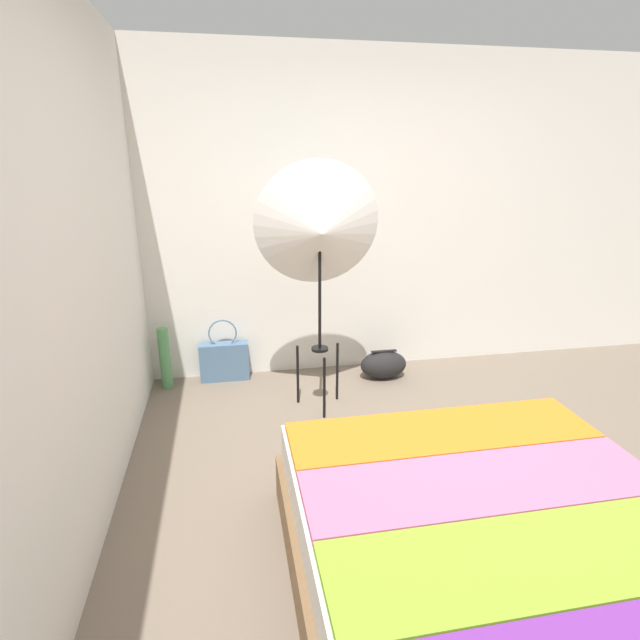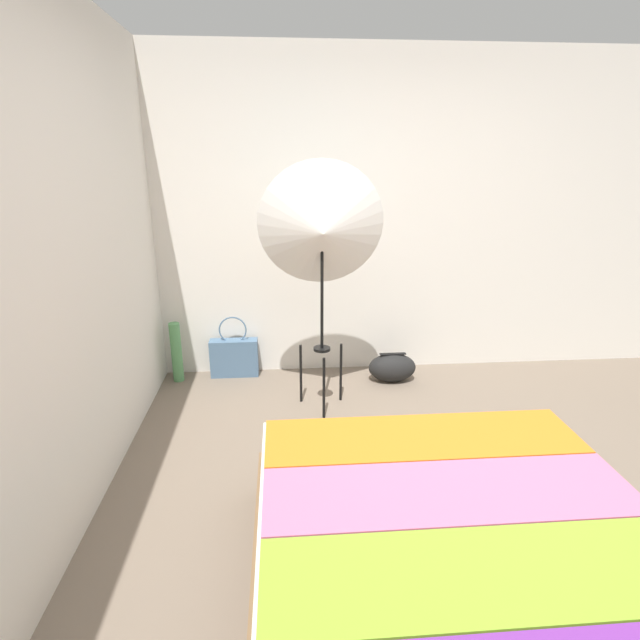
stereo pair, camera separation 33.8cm
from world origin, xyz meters
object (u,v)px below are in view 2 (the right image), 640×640
object	(u,v)px
bed	(462,579)
paper_roll	(176,352)
photo_umbrella	(322,230)
tote_bag	(234,357)
duffel_bag	(392,367)

from	to	relation	value
bed	paper_roll	xyz separation A→B (m)	(-1.54, 2.43, 0.02)
bed	photo_umbrella	size ratio (longest dim) A/B	1.04
photo_umbrella	paper_roll	xyz separation A→B (m)	(-1.16, 0.55, -1.06)
photo_umbrella	tote_bag	bearing A→B (deg)	138.55
tote_bag	paper_roll	distance (m)	0.47
duffel_bag	paper_roll	size ratio (longest dim) A/B	0.78
tote_bag	paper_roll	bearing A→B (deg)	-171.70
photo_umbrella	duffel_bag	distance (m)	1.41
bed	paper_roll	bearing A→B (deg)	122.39
duffel_bag	bed	bearing A→B (deg)	-95.80
duffel_bag	paper_roll	world-z (taller)	paper_roll
photo_umbrella	duffel_bag	bearing A→B (deg)	32.89
tote_bag	paper_roll	xyz separation A→B (m)	(-0.46, -0.07, 0.08)
photo_umbrella	paper_roll	size ratio (longest dim) A/B	3.52
duffel_bag	paper_roll	distance (m)	1.79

